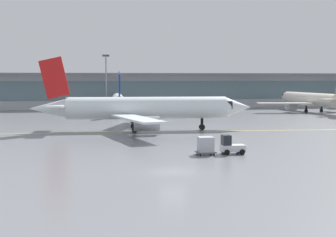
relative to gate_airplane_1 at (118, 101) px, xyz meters
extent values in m
plane|color=slate|center=(-1.54, -72.96, -2.90)|extent=(400.00, 400.00, 0.00)
cube|color=yellow|center=(1.11, -41.07, -2.89)|extent=(109.74, 8.25, 0.01)
cube|color=#B2B7BC|center=(-1.54, 19.94, 1.60)|extent=(186.94, 8.00, 9.00)
cube|color=slate|center=(-1.54, 15.86, 2.05)|extent=(179.47, 0.16, 5.04)
cube|color=slate|center=(-1.54, 18.44, 6.40)|extent=(194.42, 11.00, 0.60)
cylinder|color=silver|center=(0.02, 0.37, 0.09)|extent=(4.25, 21.07, 2.91)
cone|color=silver|center=(0.81, 12.55, 0.09)|extent=(2.98, 3.66, 2.76)
cube|color=black|center=(0.66, 10.23, 0.46)|extent=(2.43, 2.76, 1.02)
cone|color=silver|center=(-0.80, -12.39, 0.09)|extent=(2.77, 4.80, 2.47)
cube|color=silver|center=(-7.51, -0.85, -0.70)|extent=(12.19, 6.62, 0.24)
cylinder|color=#999EA3|center=(-5.04, 0.27, -1.51)|extent=(1.99, 3.19, 1.79)
cube|color=silver|center=(7.33, -1.81, -0.70)|extent=(12.27, 5.23, 0.24)
cylinder|color=#999EA3|center=(5.03, -0.38, -1.51)|extent=(1.99, 3.19, 1.79)
cube|color=navy|center=(-0.74, -11.46, 4.03)|extent=(0.56, 3.93, 5.47)
cube|color=silver|center=(-2.85, -10.98, 0.53)|extent=(4.40, 2.32, 0.21)
cube|color=silver|center=(1.41, -11.25, 0.53)|extent=(4.40, 2.32, 0.21)
cylinder|color=black|center=(0.50, 7.68, -2.13)|extent=(0.38, 0.38, 1.54)
cylinder|color=black|center=(0.50, 7.68, -2.51)|extent=(0.52, 0.80, 0.77)
cylinder|color=black|center=(-2.05, -1.20, -2.13)|extent=(0.38, 0.38, 1.54)
cylinder|color=black|center=(-2.05, -1.20, -2.51)|extent=(0.52, 0.80, 0.77)
cylinder|color=black|center=(1.88, -1.46, -2.13)|extent=(0.38, 0.38, 1.54)
cylinder|color=black|center=(1.88, -1.46, -2.51)|extent=(0.52, 0.80, 0.77)
cylinder|color=silver|center=(46.37, -4.49, 0.27)|extent=(4.71, 22.29, 3.07)
cone|color=silver|center=(45.41, 8.38, 0.27)|extent=(3.19, 3.89, 2.92)
cube|color=black|center=(45.59, 5.93, 0.65)|extent=(2.60, 2.94, 1.08)
cube|color=silver|center=(38.66, -6.87, -0.58)|extent=(12.98, 5.41, 0.25)
cylinder|color=#999EA3|center=(41.09, -5.33, -1.43)|extent=(2.13, 3.39, 1.90)
cylinder|color=#999EA3|center=(51.72, -4.54, -1.43)|extent=(2.13, 3.39, 1.90)
cube|color=silver|center=(45.02, -16.80, 0.73)|extent=(4.67, 2.50, 0.22)
cylinder|color=black|center=(45.79, 3.23, -2.08)|extent=(0.40, 0.40, 1.63)
cylinder|color=black|center=(45.79, 3.23, -2.49)|extent=(0.56, 0.85, 0.81)
cylinder|color=black|center=(44.43, -6.44, -2.08)|extent=(0.40, 0.40, 1.63)
cylinder|color=black|center=(44.43, -6.44, -2.49)|extent=(0.56, 0.85, 0.81)
cylinder|color=black|center=(48.58, -6.14, -2.08)|extent=(0.40, 0.40, 1.63)
cylinder|color=black|center=(48.58, -6.14, -2.49)|extent=(0.56, 0.85, 0.81)
cylinder|color=white|center=(1.11, -39.07, 0.69)|extent=(25.24, 5.27, 3.48)
cone|color=white|center=(15.69, -40.12, 0.69)|extent=(4.40, 3.60, 3.31)
cube|color=black|center=(12.91, -39.92, 1.12)|extent=(3.32, 2.93, 1.22)
cone|color=white|center=(-14.16, -37.97, 0.69)|extent=(5.77, 3.35, 2.96)
cube|color=white|center=(-0.29, -30.04, -0.27)|extent=(8.01, 14.58, 0.29)
cylinder|color=#999EA3|center=(1.03, -33.01, -1.24)|extent=(3.83, 2.41, 2.15)
cube|color=white|center=(-1.57, -47.81, -0.27)|extent=(6.17, 14.70, 0.29)
cylinder|color=#999EA3|center=(0.17, -45.06, -1.24)|extent=(3.83, 2.41, 2.15)
cube|color=red|center=(-13.05, -38.05, 5.39)|extent=(4.71, 0.70, 6.55)
cube|color=white|center=(-12.46, -35.53, 1.21)|extent=(2.82, 5.28, 0.25)
cube|color=white|center=(-12.83, -40.63, 1.21)|extent=(2.82, 5.28, 0.25)
cylinder|color=black|center=(9.86, -39.70, -1.98)|extent=(0.45, 0.45, 1.84)
cylinder|color=black|center=(9.86, -39.70, -2.44)|extent=(0.96, 0.63, 0.92)
cylinder|color=black|center=(-0.76, -36.58, -1.98)|extent=(0.45, 0.45, 1.84)
cylinder|color=black|center=(-0.76, -36.58, -2.44)|extent=(0.96, 0.63, 0.92)
cylinder|color=black|center=(-1.10, -41.27, -1.98)|extent=(0.45, 0.45, 1.84)
cylinder|color=black|center=(-1.10, -41.27, -2.44)|extent=(0.96, 0.63, 0.92)
cube|color=silver|center=(6.82, -64.32, -2.25)|extent=(2.63, 1.46, 0.70)
cube|color=#1E2328|center=(6.07, -64.31, -1.35)|extent=(0.93, 1.26, 1.10)
cylinder|color=black|center=(7.69, -63.64, -2.60)|extent=(0.60, 0.23, 0.60)
cylinder|color=black|center=(7.65, -65.04, -2.60)|extent=(0.60, 0.23, 0.60)
cylinder|color=black|center=(5.99, -63.61, -2.60)|extent=(0.60, 0.23, 0.60)
cylinder|color=black|center=(5.95, -65.01, -2.60)|extent=(0.60, 0.23, 0.60)
cube|color=#595B60|center=(3.78, -64.26, -2.62)|extent=(2.13, 1.65, 0.12)
cube|color=#B2B7C1|center=(3.78, -64.26, -1.76)|extent=(1.63, 1.53, 1.60)
cylinder|color=black|center=(4.55, -63.57, -2.79)|extent=(0.22, 0.10, 0.22)
cylinder|color=black|center=(4.51, -64.97, -2.79)|extent=(0.22, 0.10, 0.22)
cylinder|color=black|center=(3.05, -63.54, -2.79)|extent=(0.22, 0.10, 0.22)
cylinder|color=black|center=(3.01, -64.94, -2.79)|extent=(0.22, 0.10, 0.22)
cylinder|color=gray|center=(-2.09, 11.62, 3.98)|extent=(0.36, 0.36, 13.75)
cube|color=#3F3F42|center=(-2.09, 11.62, 11.11)|extent=(1.80, 0.30, 0.50)
camera|label=1|loc=(-9.97, -114.67, 5.35)|focal=52.11mm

